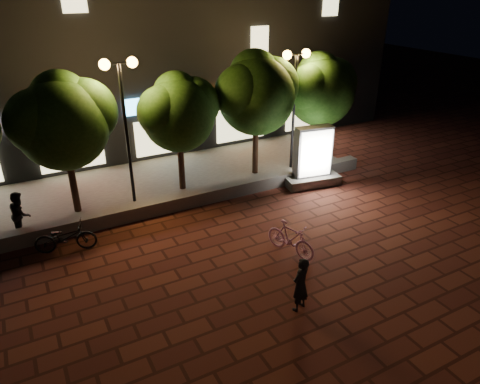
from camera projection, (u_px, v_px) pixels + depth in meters
ground at (234, 263)px, 12.91m from camera, size 80.00×80.00×0.00m
retaining_wall at (184, 201)px, 15.98m from camera, size 16.00×0.45×0.50m
sidewalk at (162, 181)px, 18.05m from camera, size 16.00×5.00×0.08m
building_block at (109, 38)px, 21.04m from camera, size 28.00×8.12×11.30m
tree_left at (63, 118)px, 14.28m from camera, size 3.60×3.00×4.89m
tree_mid at (179, 110)px, 16.08m from camera, size 3.24×2.70×4.50m
tree_right at (257, 91)px, 17.32m from camera, size 3.72×3.10×5.07m
tree_far_right at (321, 87)px, 18.76m from camera, size 3.48×2.90×4.76m
street_lamp_left at (122, 96)px, 14.64m from camera, size 1.26×0.36×5.18m
street_lamp_right at (295, 79)px, 17.67m from camera, size 1.26×0.36×4.98m
ad_kiosk at (312, 161)px, 17.53m from camera, size 2.38×1.46×2.41m
scooter_pink at (291, 239)px, 13.15m from camera, size 1.00×1.80×1.04m
rider at (300, 284)px, 10.81m from camera, size 0.64×0.53×1.50m
scooter_parked at (65, 237)px, 13.30m from camera, size 1.92×1.09×0.96m
pedestrian at (21, 214)px, 13.87m from camera, size 0.62×0.78×1.52m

